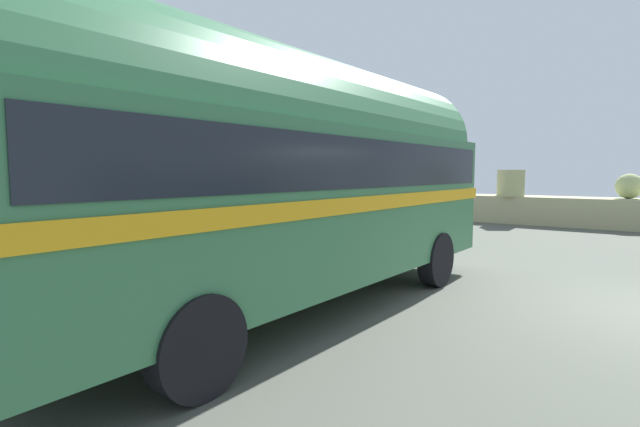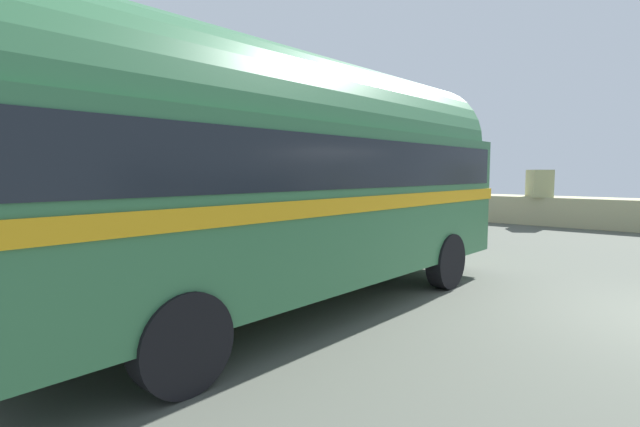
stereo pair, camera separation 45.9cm
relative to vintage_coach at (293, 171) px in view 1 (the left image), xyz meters
name	(u,v)px [view 1 (the left image)]	position (x,y,z in m)	size (l,w,h in m)	color
vintage_coach	(293,171)	(0.00, 0.00, 0.00)	(2.59, 8.63, 3.70)	black
second_coach	(109,172)	(-4.71, -0.13, 0.00)	(2.92, 8.71, 3.70)	black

